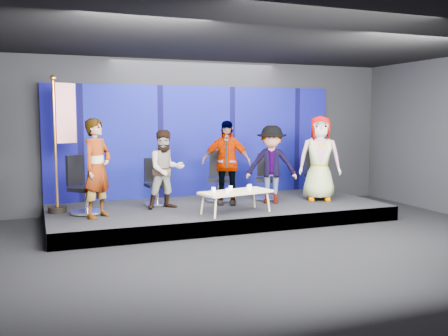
{
  "coord_description": "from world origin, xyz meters",
  "views": [
    {
      "loc": [
        -3.62,
        -7.38,
        2.2
      ],
      "look_at": [
        0.1,
        2.4,
        1.1
      ],
      "focal_mm": 40.0,
      "sensor_mm": 36.0,
      "label": 1
    }
  ],
  "objects_px": {
    "panelist_a": "(97,168)",
    "panelist_b": "(166,169)",
    "chair_a": "(84,195)",
    "mug_e": "(250,187)",
    "panelist_e": "(320,158)",
    "coffee_table": "(236,193)",
    "chair_b": "(156,190)",
    "mug_c": "(231,188)",
    "mug_a": "(214,190)",
    "panelist_d": "(271,164)",
    "mug_d": "(249,188)",
    "chair_e": "(316,180)",
    "panelist_c": "(226,163)",
    "chair_d": "(266,184)",
    "flag_stand": "(62,140)",
    "chair_c": "(219,184)",
    "mug_b": "(227,191)"
  },
  "relations": [
    {
      "from": "mug_d",
      "to": "chair_a",
      "type": "bearing_deg",
      "value": 162.17
    },
    {
      "from": "chair_b",
      "to": "mug_c",
      "type": "relative_size",
      "value": 10.44
    },
    {
      "from": "panelist_a",
      "to": "chair_b",
      "type": "xyz_separation_m",
      "value": [
        1.33,
        0.95,
        -0.6
      ]
    },
    {
      "from": "panelist_a",
      "to": "coffee_table",
      "type": "xyz_separation_m",
      "value": [
        2.57,
        -0.52,
        -0.53
      ]
    },
    {
      "from": "chair_a",
      "to": "panelist_b",
      "type": "relative_size",
      "value": 0.71
    },
    {
      "from": "panelist_c",
      "to": "mug_e",
      "type": "height_order",
      "value": "panelist_c"
    },
    {
      "from": "chair_c",
      "to": "chair_d",
      "type": "bearing_deg",
      "value": 13.42
    },
    {
      "from": "panelist_b",
      "to": "panelist_e",
      "type": "bearing_deg",
      "value": -9.08
    },
    {
      "from": "panelist_e",
      "to": "panelist_a",
      "type": "bearing_deg",
      "value": -152.81
    },
    {
      "from": "chair_a",
      "to": "chair_d",
      "type": "distance_m",
      "value": 4.07
    },
    {
      "from": "mug_e",
      "to": "flag_stand",
      "type": "xyz_separation_m",
      "value": [
        -3.52,
        1.17,
        0.94
      ]
    },
    {
      "from": "panelist_d",
      "to": "mug_c",
      "type": "distance_m",
      "value": 1.47
    },
    {
      "from": "panelist_b",
      "to": "mug_c",
      "type": "bearing_deg",
      "value": -44.46
    },
    {
      "from": "mug_b",
      "to": "mug_e",
      "type": "bearing_deg",
      "value": 28.43
    },
    {
      "from": "panelist_d",
      "to": "mug_d",
      "type": "bearing_deg",
      "value": -109.55
    },
    {
      "from": "chair_a",
      "to": "chair_b",
      "type": "height_order",
      "value": "chair_a"
    },
    {
      "from": "chair_d",
      "to": "chair_b",
      "type": "bearing_deg",
      "value": -155.8
    },
    {
      "from": "panelist_a",
      "to": "chair_c",
      "type": "distance_m",
      "value": 3.0
    },
    {
      "from": "panelist_b",
      "to": "mug_e",
      "type": "distance_m",
      "value": 1.76
    },
    {
      "from": "panelist_c",
      "to": "chair_e",
      "type": "height_order",
      "value": "panelist_c"
    },
    {
      "from": "chair_d",
      "to": "mug_e",
      "type": "bearing_deg",
      "value": -100.52
    },
    {
      "from": "chair_c",
      "to": "mug_d",
      "type": "distance_m",
      "value": 1.51
    },
    {
      "from": "mug_d",
      "to": "flag_stand",
      "type": "bearing_deg",
      "value": 158.45
    },
    {
      "from": "chair_c",
      "to": "panelist_e",
      "type": "distance_m",
      "value": 2.33
    },
    {
      "from": "panelist_e",
      "to": "mug_a",
      "type": "bearing_deg",
      "value": -140.61
    },
    {
      "from": "mug_a",
      "to": "mug_d",
      "type": "xyz_separation_m",
      "value": [
        0.74,
        0.0,
        0.0
      ]
    },
    {
      "from": "panelist_d",
      "to": "chair_e",
      "type": "distance_m",
      "value": 1.49
    },
    {
      "from": "mug_a",
      "to": "mug_e",
      "type": "relative_size",
      "value": 1.07
    },
    {
      "from": "panelist_d",
      "to": "mug_d",
      "type": "xyz_separation_m",
      "value": [
        -0.88,
        -0.8,
        -0.36
      ]
    },
    {
      "from": "chair_d",
      "to": "mug_a",
      "type": "relative_size",
      "value": 10.8
    },
    {
      "from": "chair_e",
      "to": "mug_b",
      "type": "distance_m",
      "value": 3.07
    },
    {
      "from": "panelist_a",
      "to": "mug_a",
      "type": "relative_size",
      "value": 19.18
    },
    {
      "from": "mug_d",
      "to": "panelist_d",
      "type": "bearing_deg",
      "value": 42.05
    },
    {
      "from": "panelist_c",
      "to": "flag_stand",
      "type": "distance_m",
      "value": 3.38
    },
    {
      "from": "panelist_e",
      "to": "mug_d",
      "type": "relative_size",
      "value": 18.81
    },
    {
      "from": "panelist_a",
      "to": "panelist_b",
      "type": "relative_size",
      "value": 1.15
    },
    {
      "from": "chair_e",
      "to": "panelist_c",
      "type": "bearing_deg",
      "value": -150.29
    },
    {
      "from": "panelist_e",
      "to": "coffee_table",
      "type": "bearing_deg",
      "value": -137.95
    },
    {
      "from": "panelist_d",
      "to": "chair_b",
      "type": "bearing_deg",
      "value": -167.29
    },
    {
      "from": "panelist_b",
      "to": "mug_c",
      "type": "distance_m",
      "value": 1.43
    },
    {
      "from": "chair_a",
      "to": "panelist_a",
      "type": "xyz_separation_m",
      "value": [
        0.21,
        -0.46,
        0.55
      ]
    },
    {
      "from": "panelist_b",
      "to": "panelist_d",
      "type": "xyz_separation_m",
      "value": [
        2.31,
        -0.18,
        0.04
      ]
    },
    {
      "from": "panelist_d",
      "to": "mug_a",
      "type": "relative_size",
      "value": 17.5
    },
    {
      "from": "mug_d",
      "to": "mug_c",
      "type": "bearing_deg",
      "value": 166.29
    },
    {
      "from": "panelist_a",
      "to": "panelist_b",
      "type": "xyz_separation_m",
      "value": [
        1.42,
        0.45,
        -0.12
      ]
    },
    {
      "from": "mug_e",
      "to": "panelist_b",
      "type": "bearing_deg",
      "value": 152.43
    },
    {
      "from": "chair_e",
      "to": "mug_d",
      "type": "relative_size",
      "value": 11.61
    },
    {
      "from": "chair_b",
      "to": "panelist_d",
      "type": "bearing_deg",
      "value": -20.54
    },
    {
      "from": "chair_d",
      "to": "panelist_e",
      "type": "height_order",
      "value": "panelist_e"
    },
    {
      "from": "chair_a",
      "to": "mug_e",
      "type": "height_order",
      "value": "chair_a"
    }
  ]
}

